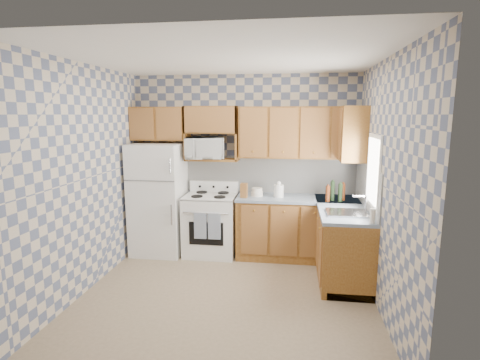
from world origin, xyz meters
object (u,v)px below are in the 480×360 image
stove_body (211,225)px  microwave (204,148)px  electric_kettle (279,191)px  refrigerator (159,199)px

stove_body → microwave: bearing=134.1°
microwave → electric_kettle: (1.13, -0.13, -0.60)m
refrigerator → stove_body: size_ratio=1.87×
stove_body → electric_kettle: 1.16m
electric_kettle → refrigerator: bearing=-179.4°
microwave → electric_kettle: bearing=-20.6°
refrigerator → electric_kettle: 1.83m
refrigerator → microwave: microwave is taller
refrigerator → electric_kettle: (1.82, 0.02, 0.17)m
microwave → refrigerator: bearing=177.7°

